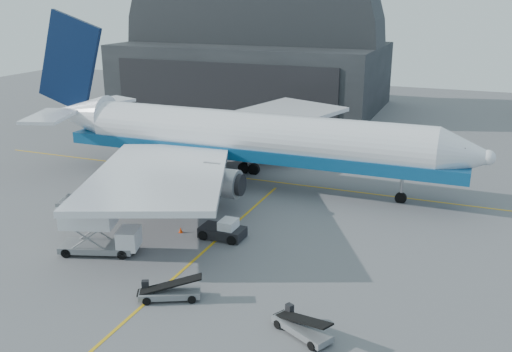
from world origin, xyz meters
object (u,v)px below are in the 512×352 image
at_px(pushback_tug, 224,231).
at_px(belt_loader_a, 169,292).
at_px(airliner, 236,137).
at_px(catering_truck, 96,228).
at_px(belt_loader_b, 302,327).

distance_m(pushback_tug, belt_loader_a, 11.36).
distance_m(airliner, catering_truck, 22.60).
distance_m(airliner, belt_loader_b, 32.42).
bearing_deg(belt_loader_b, belt_loader_a, -156.01).
bearing_deg(catering_truck, belt_loader_a, -43.57).
bearing_deg(belt_loader_b, airliner, 149.43).
xyz_separation_m(pushback_tug, belt_loader_b, (11.14, -12.11, -0.16)).
height_order(catering_truck, belt_loader_a, catering_truck).
bearing_deg(belt_loader_a, airliner, 77.21).
bearing_deg(pushback_tug, catering_truck, -141.30).
bearing_deg(pushback_tug, airliner, 109.93).
distance_m(catering_truck, belt_loader_b, 20.58).
height_order(airliner, belt_loader_a, airliner).
distance_m(airliner, belt_loader_a, 27.84).
bearing_deg(airliner, belt_loader_a, -76.73).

